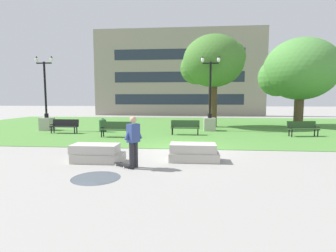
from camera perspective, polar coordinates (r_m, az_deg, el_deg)
ground_plane at (r=11.84m, az=3.04°, el=-5.11°), size 140.00×140.00×0.00m
grass_lawn at (r=21.74m, az=3.97°, el=-0.04°), size 40.00×20.00×0.02m
concrete_block_center at (r=9.83m, az=-15.19°, el=-5.77°), size 1.85×0.90×0.64m
concrete_block_left at (r=9.67m, az=5.56°, el=-5.78°), size 1.80×0.90×0.64m
person_skateboarder at (r=8.60m, az=-7.55°, el=-2.82°), size 0.53×0.54×1.71m
skateboard at (r=9.03m, az=-9.92°, el=-8.13°), size 0.94×0.77×0.14m
puddle at (r=7.94m, az=-15.41°, el=-10.84°), size 1.41×1.41×0.01m
park_bench_near_left at (r=17.76m, az=27.25°, el=-0.31°), size 1.86×0.79×0.90m
park_bench_near_right at (r=15.76m, az=-11.24°, el=-0.48°), size 1.82×0.60×0.90m
park_bench_far_left at (r=16.51m, az=3.75°, el=-0.09°), size 1.81×0.55×0.90m
park_bench_far_right at (r=18.50m, az=-21.56°, el=0.15°), size 1.82×0.59×0.90m
lamp_post_right at (r=18.75m, az=9.07°, el=2.19°), size 1.32×0.80×5.20m
lamp_post_left at (r=20.70m, az=-24.93°, el=2.08°), size 1.32×0.80×5.25m
tree_near_left at (r=24.08m, az=26.73°, el=10.81°), size 6.09×5.80×7.09m
tree_far_right at (r=21.52m, az=9.70°, el=13.52°), size 5.03×4.79×7.25m
trash_bin at (r=18.43m, az=-14.02°, el=0.26°), size 0.49×0.49×0.96m
building_facade_distant at (r=36.33m, az=2.32°, el=11.56°), size 23.26×1.03×11.69m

